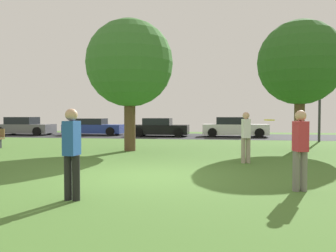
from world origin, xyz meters
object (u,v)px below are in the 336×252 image
Objects in this scene: oak_tree_right at (300,63)px; parked_car_white at (234,128)px; street_lamp_post at (320,103)px; parked_car_blue at (93,127)px; person_catcher at (246,135)px; person_walking at (72,150)px; frisbee_disc at (269,120)px; maple_tree_near at (130,64)px; person_thrower at (300,147)px; parked_car_black at (160,128)px; parked_car_grey at (24,127)px.

oak_tree_right is 1.26× the size of parked_car_white.
street_lamp_post reaches higher than parked_car_white.
parked_car_blue is 15.92m from street_lamp_post.
person_walking is (-3.51, -5.30, 0.02)m from person_catcher.
parked_car_white reaches higher than parked_car_blue.
street_lamp_post is (8.36, 14.67, 1.32)m from person_walking.
oak_tree_right is at bearing 71.21° from frisbee_disc.
person_walking is at bearing -81.98° from maple_tree_near.
oak_tree_right is 1.26× the size of street_lamp_post.
person_thrower is 1.01× the size of person_catcher.
maple_tree_near is 11.54m from street_lamp_post.
parked_car_black is 5.32m from parked_car_white.
street_lamp_post is at bearing -19.08° from parked_car_black.
maple_tree_near is at bearing -146.37° from street_lamp_post.
street_lamp_post is at bearing 68.92° from frisbee_disc.
oak_tree_right reaches higher than parked_car_white.
oak_tree_right is 14.85× the size of frisbee_disc.
person_thrower is at bearing -57.23° from parked_car_blue.
parked_car_white is at bearing -9.01° from person_walking.
person_thrower is 17.02m from parked_car_white.
frisbee_disc is at bearing -69.65° from parked_car_black.
frisbee_disc is 0.08× the size of parked_car_blue.
street_lamp_post is at bearing 141.17° from person_catcher.
frisbee_disc reaches higher than parked_car_black.
parked_car_black is at bearing -176.75° from parked_car_white.
frisbee_disc is at bearing -0.00° from person_thrower.
oak_tree_right reaches higher than person_thrower.
person_catcher reaches higher than frisbee_disc.
parked_car_blue is 10.64m from parked_car_white.
oak_tree_right reaches higher than parked_car_blue.
maple_tree_near reaches higher than parked_car_black.
parked_car_grey is 0.96× the size of parked_car_blue.
person_catcher is at bearing -117.37° from street_lamp_post.
parked_car_grey is at bearing 33.21° from person_thrower.
person_catcher reaches higher than parked_car_grey.
person_catcher is 0.37× the size of street_lamp_post.
parked_car_blue is at bearing 177.78° from parked_car_white.
parked_car_black is at bearing 92.50° from maple_tree_near.
person_walking is 20.06m from parked_car_blue.
parked_car_grey is at bearing 155.10° from oak_tree_right.
person_thrower is 17.72m from parked_car_black.
person_walking is at bearing -44.95° from person_catcher.
person_catcher is at bearing -39.19° from parked_car_grey.
parked_car_white is (4.88, 10.08, -3.11)m from maple_tree_near.
person_thrower is 13.93m from street_lamp_post.
frisbee_disc is 19.05m from parked_car_blue.
person_walking reaches higher than parked_car_grey.
street_lamp_post reaches higher than frisbee_disc.
oak_tree_right is at bearing 137.36° from person_catcher.
parked_car_black is (10.64, -0.02, -0.02)m from parked_car_grey.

